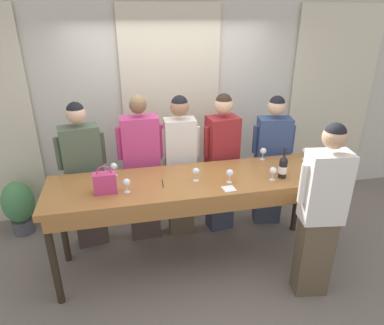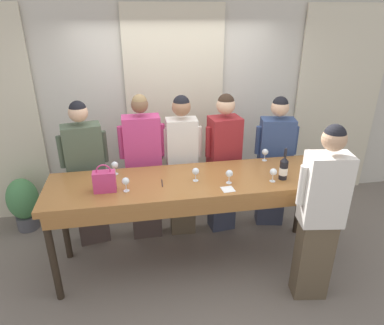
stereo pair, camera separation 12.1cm
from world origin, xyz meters
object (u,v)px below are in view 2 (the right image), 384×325
at_px(wine_glass_front_mid, 265,152).
at_px(guest_cream_sweater, 182,165).
at_px(guest_olive_jacket, 87,174).
at_px(guest_pink_top, 144,169).
at_px(host_pouring, 320,215).
at_px(guest_striped_shirt, 223,163).
at_px(handbag, 104,181).
at_px(wine_glass_center_left, 126,182).
at_px(potted_plant, 24,202).
at_px(wine_glass_center_mid, 196,172).
at_px(wine_glass_back_left, 308,153).
at_px(wine_glass_center_right, 115,165).
at_px(wine_glass_front_left, 273,172).
at_px(tasting_bar, 194,188).
at_px(wine_glass_front_right, 229,174).
at_px(wine_bottle, 284,168).
at_px(guest_navy_coat, 274,162).

bearing_deg(wine_glass_front_mid, guest_cream_sweater, 162.83).
bearing_deg(guest_olive_jacket, guest_pink_top, 0.00).
height_order(guest_olive_jacket, host_pouring, host_pouring).
relative_size(wine_glass_front_mid, guest_striped_shirt, 0.08).
distance_m(handbag, guest_pink_top, 0.83).
height_order(wine_glass_center_left, host_pouring, host_pouring).
distance_m(guest_olive_jacket, potted_plant, 1.09).
bearing_deg(wine_glass_center_mid, wine_glass_front_mid, 22.57).
bearing_deg(guest_cream_sweater, wine_glass_back_left, -15.23).
relative_size(wine_glass_center_right, guest_cream_sweater, 0.08).
relative_size(wine_glass_front_left, wine_glass_back_left, 1.00).
bearing_deg(guest_pink_top, tasting_bar, -52.43).
xyz_separation_m(tasting_bar, guest_olive_jacket, (-1.12, 0.62, -0.04)).
relative_size(wine_glass_front_left, wine_glass_front_right, 1.00).
relative_size(wine_glass_front_right, guest_olive_jacket, 0.08).
bearing_deg(wine_glass_front_right, guest_striped_shirt, 78.80).
xyz_separation_m(tasting_bar, wine_glass_center_mid, (0.02, -0.02, 0.19)).
relative_size(guest_striped_shirt, host_pouring, 0.99).
bearing_deg(guest_striped_shirt, host_pouring, -66.39).
bearing_deg(wine_bottle, host_pouring, -74.53).
height_order(wine_glass_center_right, host_pouring, host_pouring).
height_order(tasting_bar, handbag, handbag).
bearing_deg(handbag, tasting_bar, 4.92).
bearing_deg(tasting_bar, guest_olive_jacket, 151.01).
xyz_separation_m(guest_striped_shirt, potted_plant, (-2.47, 0.40, -0.52)).
xyz_separation_m(wine_glass_front_right, wine_glass_center_mid, (-0.32, 0.10, 0.00)).
height_order(wine_glass_front_left, wine_glass_front_mid, same).
bearing_deg(wine_glass_back_left, wine_glass_front_right, -160.14).
height_order(wine_glass_center_right, guest_navy_coat, guest_navy_coat).
bearing_deg(wine_bottle, wine_glass_center_left, 179.30).
xyz_separation_m(wine_glass_center_left, wine_glass_center_mid, (0.68, 0.09, -0.00)).
bearing_deg(tasting_bar, wine_glass_front_right, -20.24).
bearing_deg(potted_plant, wine_glass_back_left, -13.07).
xyz_separation_m(wine_glass_center_right, host_pouring, (1.82, -0.93, -0.22)).
bearing_deg(guest_striped_shirt, wine_glass_center_mid, -125.91).
xyz_separation_m(wine_glass_center_left, guest_navy_coat, (1.80, 0.73, -0.26)).
distance_m(wine_bottle, guest_pink_top, 1.58).
distance_m(wine_glass_front_left, guest_pink_top, 1.49).
height_order(tasting_bar, guest_navy_coat, guest_navy_coat).
relative_size(wine_glass_front_right, wine_glass_back_left, 1.00).
xyz_separation_m(handbag, wine_glass_center_right, (0.08, 0.35, -0.01)).
relative_size(wine_bottle, guest_navy_coat, 0.19).
bearing_deg(wine_glass_center_left, wine_glass_center_right, 105.87).
bearing_deg(tasting_bar, wine_glass_front_left, -12.07).
height_order(wine_bottle, guest_navy_coat, guest_navy_coat).
height_order(guest_navy_coat, potted_plant, guest_navy_coat).
bearing_deg(wine_glass_center_right, guest_olive_jacket, 134.96).
relative_size(wine_glass_front_left, wine_glass_front_mid, 1.00).
distance_m(tasting_bar, guest_striped_shirt, 0.79).
bearing_deg(wine_glass_center_left, guest_pink_top, 75.45).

